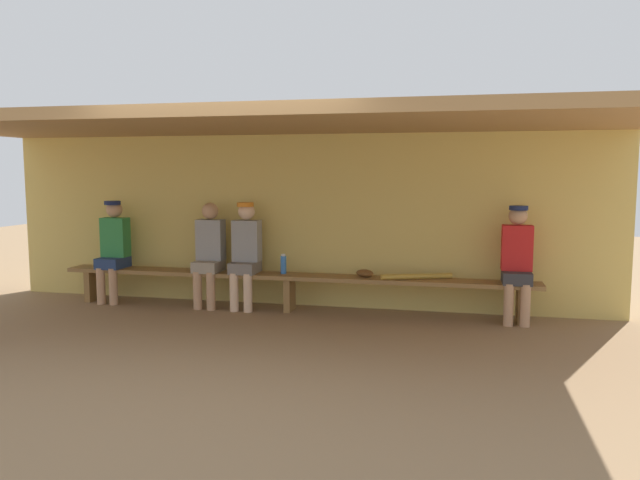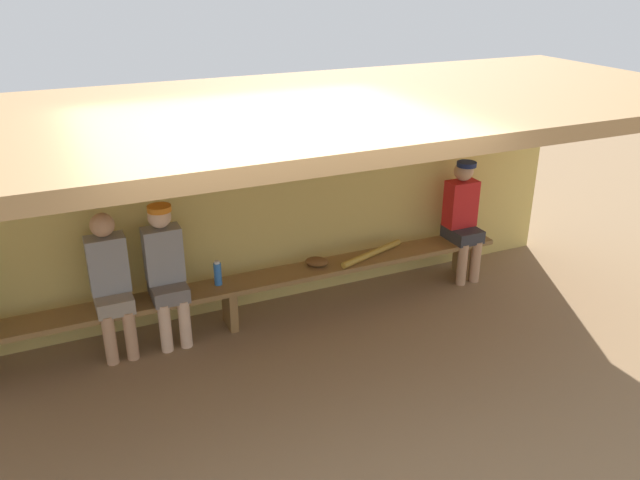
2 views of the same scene
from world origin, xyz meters
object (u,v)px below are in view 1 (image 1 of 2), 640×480
at_px(player_with_sunglasses, 113,246).
at_px(player_rightmost, 245,250).
at_px(baseball_bat, 417,276).
at_px(player_in_red, 209,250).
at_px(baseball_glove_tan, 365,273).
at_px(bench, 289,280).
at_px(water_bottle_orange, 283,264).
at_px(player_in_blue, 517,258).

bearing_deg(player_with_sunglasses, player_rightmost, 0.00).
bearing_deg(baseball_bat, player_in_red, 160.47).
bearing_deg(baseball_bat, baseball_glove_tan, 158.03).
bearing_deg(baseball_glove_tan, player_in_red, -144.49).
xyz_separation_m(bench, water_bottle_orange, (-0.09, 0.04, 0.19)).
bearing_deg(player_rightmost, player_in_red, -179.94).
xyz_separation_m(water_bottle_orange, baseball_bat, (1.65, -0.04, -0.08)).
bearing_deg(player_rightmost, baseball_glove_tan, 0.90).
xyz_separation_m(player_rightmost, baseball_bat, (2.14, -0.00, -0.25)).
bearing_deg(player_in_red, baseball_bat, -0.07).
distance_m(player_in_red, water_bottle_orange, 0.99).
xyz_separation_m(player_rightmost, player_in_blue, (3.27, 0.00, 0.00)).
distance_m(player_rightmost, baseball_glove_tan, 1.53).
relative_size(bench, water_bottle_orange, 24.31).
relative_size(player_rightmost, baseball_bat, 1.56).
height_order(player_with_sunglasses, water_bottle_orange, player_with_sunglasses).
relative_size(baseball_glove_tan, baseball_bat, 0.28).
height_order(player_with_sunglasses, player_in_red, player_with_sunglasses).
xyz_separation_m(bench, player_in_blue, (2.70, 0.00, 0.36)).
distance_m(bench, baseball_bat, 1.57).
height_order(player_in_blue, baseball_glove_tan, player_in_blue).
height_order(player_in_blue, baseball_bat, player_in_blue).
relative_size(player_in_blue, water_bottle_orange, 5.45).
distance_m(player_rightmost, player_in_blue, 3.27).
bearing_deg(baseball_glove_tan, player_in_blue, 34.05).
distance_m(player_in_blue, player_with_sunglasses, 5.12).
bearing_deg(player_in_red, player_in_blue, 0.01).
distance_m(player_with_sunglasses, baseball_glove_tan, 3.37).
height_order(player_rightmost, player_in_red, player_rightmost).
height_order(player_in_blue, player_in_red, player_in_blue).
bearing_deg(player_in_blue, baseball_bat, -179.82).
height_order(player_rightmost, player_with_sunglasses, same).
bearing_deg(player_in_red, water_bottle_orange, 2.03).
distance_m(baseball_glove_tan, baseball_bat, 0.62).
bearing_deg(player_in_blue, baseball_glove_tan, 179.23).
height_order(bench, player_in_red, player_in_red).
bearing_deg(water_bottle_orange, player_in_blue, -0.70).
bearing_deg(bench, player_in_blue, 0.08).
height_order(baseball_glove_tan, baseball_bat, baseball_glove_tan).
relative_size(player_in_blue, player_in_red, 1.01).
bearing_deg(player_in_blue, bench, -179.92).
xyz_separation_m(player_with_sunglasses, baseball_glove_tan, (3.36, 0.02, -0.24)).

